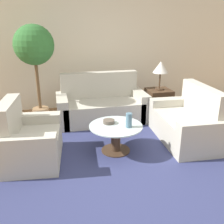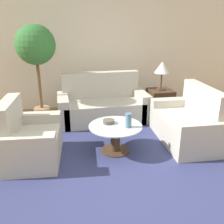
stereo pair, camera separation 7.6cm
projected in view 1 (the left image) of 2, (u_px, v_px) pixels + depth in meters
The scene contains 12 objects.
ground_plane at pixel (138, 175), 3.24m from camera, with size 14.00×14.00×0.00m, color #8E603D.
wall_back at pixel (96, 49), 5.57m from camera, with size 10.00×0.06×2.60m.
rug at pixel (116, 151), 3.85m from camera, with size 3.39×3.51×0.01m.
sofa_main at pixel (101, 106), 4.99m from camera, with size 1.74×0.80×0.93m.
armchair at pixel (28, 142), 3.50m from camera, with size 0.82×1.06×0.89m.
loveseat at pixel (188, 124), 4.12m from camera, with size 0.82×1.40×0.91m.
coffee_table at pixel (116, 135), 3.76m from camera, with size 0.80×0.80×0.43m.
side_table at pixel (158, 102), 5.23m from camera, with size 0.48×0.48×0.56m.
table_lamp at pixel (161, 68), 4.98m from camera, with size 0.31×0.31×0.58m.
potted_plant at pixel (34, 51), 4.45m from camera, with size 0.72×0.72×1.85m.
vase at pixel (129, 120), 3.61m from camera, with size 0.09×0.09×0.22m.
bowl at pixel (109, 122), 3.78m from camera, with size 0.17×0.17×0.06m.
Camera 1 is at (-0.95, -2.61, 1.88)m, focal length 40.00 mm.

